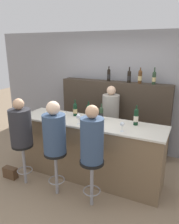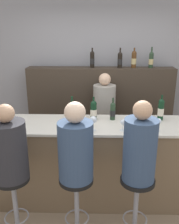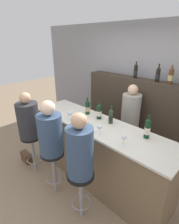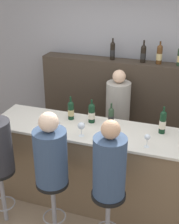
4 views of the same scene
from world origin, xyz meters
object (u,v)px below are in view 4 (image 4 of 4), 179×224
object	(u,v)px
wine_bottle_counter_1	(92,113)
wine_bottle_backbar_2	(159,54)
wine_bottle_counter_2	(111,116)
bar_stool_right	(108,206)
wine_bottle_backbar_0	(113,51)
bartender	(117,125)
wine_bottle_counter_0	(71,110)
bar_stool_left	(1,182)
wine_glass_3	(147,138)
wine_glass_1	(81,126)
wine_bottle_counter_3	(163,122)
bar_stool_middle	(53,194)
wine_glass_2	(110,133)
guest_seated_middle	(51,154)
wine_glass_0	(56,124)
wine_bottle_backbar_1	(143,54)
guest_seated_right	(109,164)

from	to	relation	value
wine_bottle_counter_1	wine_bottle_backbar_2	size ratio (longest dim) A/B	0.95
wine_bottle_counter_2	bar_stool_right	world-z (taller)	wine_bottle_counter_2
wine_bottle_backbar_0	bartender	distance (m)	1.07
wine_bottle_counter_0	bar_stool_left	world-z (taller)	wine_bottle_counter_0
wine_bottle_backbar_2	wine_glass_3	world-z (taller)	wine_bottle_backbar_2
wine_bottle_counter_2	wine_glass_1	xyz separation A→B (m)	(-0.24, -0.36, 0.01)
wine_bottle_counter_3	bar_stool_middle	bearing A→B (deg)	-140.71
wine_glass_2	wine_bottle_counter_1	bearing A→B (deg)	132.70
wine_bottle_counter_2	guest_seated_middle	size ratio (longest dim) A/B	0.36
wine_bottle_counter_0	wine_glass_0	distance (m)	0.36
bar_stool_left	wine_bottle_backbar_0	bearing A→B (deg)	67.33
wine_glass_3	guest_seated_middle	xyz separation A→B (m)	(-0.90, -0.46, -0.10)
bar_stool_left	bartender	xyz separation A→B (m)	(0.98, 1.52, 0.14)
bartender	wine_bottle_counter_3	bearing A→B (deg)	-45.49
wine_glass_1	bartender	bearing A→B (deg)	81.37
wine_bottle_counter_2	wine_bottle_counter_3	world-z (taller)	wine_bottle_counter_3
guest_seated_middle	bar_stool_right	world-z (taller)	guest_seated_middle
wine_glass_0	bar_stool_right	size ratio (longest dim) A/B	0.20
wine_bottle_backbar_2	bar_stool_right	bearing A→B (deg)	-95.41
bartender	wine_bottle_counter_0	bearing A→B (deg)	-121.70
wine_glass_2	guest_seated_middle	bearing A→B (deg)	-137.09
wine_bottle_backbar_1	bar_stool_right	distance (m)	2.19
wine_glass_3	guest_seated_right	size ratio (longest dim) A/B	0.18
wine_bottle_backbar_2	bar_stool_right	size ratio (longest dim) A/B	0.42
wine_bottle_counter_1	bar_stool_middle	bearing A→B (deg)	-101.29
wine_bottle_counter_2	bartender	bearing A→B (deg)	96.77
wine_glass_0	wine_glass_1	world-z (taller)	wine_glass_1
wine_bottle_backbar_2	bar_stool_right	xyz separation A→B (m)	(-0.18, -1.88, -1.14)
wine_bottle_backbar_2	wine_glass_1	distance (m)	1.63
wine_bottle_backbar_2	bar_stool_left	xyz separation A→B (m)	(-1.45, -1.88, -1.14)
wine_bottle_backbar_0	wine_glass_3	size ratio (longest dim) A/B	2.07
wine_bottle_backbar_2	guest_seated_middle	distance (m)	2.13
bar_stool_left	guest_seated_middle	size ratio (longest dim) A/B	0.92
wine_bottle_backbar_0	bartender	size ratio (longest dim) A/B	0.20
wine_bottle_counter_2	wine_bottle_backbar_2	distance (m)	1.23
wine_bottle_counter_3	wine_glass_1	distance (m)	0.92
wine_bottle_counter_1	wine_glass_0	distance (m)	0.47
guest_seated_middle	wine_bottle_backbar_1	bearing A→B (deg)	72.98
bar_stool_right	wine_bottle_counter_2	bearing A→B (deg)	104.25
bar_stool_right	guest_seated_right	bearing A→B (deg)	0.00
wine_bottle_counter_1	wine_bottle_backbar_1	distance (m)	1.23
wine_bottle_backbar_1	bar_stool_left	world-z (taller)	wine_bottle_backbar_1
wine_bottle_counter_2	bar_stool_middle	bearing A→B (deg)	-116.27
wine_glass_0	wine_glass_1	distance (m)	0.30
bartender	wine_bottle_backbar_2	bearing A→B (deg)	36.77
wine_bottle_backbar_0	bar_stool_left	bearing A→B (deg)	-112.67
wine_bottle_backbar_2	wine_glass_2	xyz separation A→B (m)	(-0.30, -1.41, -0.54)
wine_glass_2	bar_stool_left	distance (m)	1.38
wine_glass_0	bar_stool_middle	xyz separation A→B (m)	(0.14, -0.46, -0.60)
bar_stool_left	guest_seated_middle	bearing A→B (deg)	0.00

